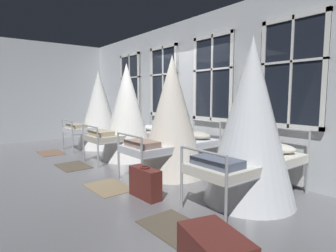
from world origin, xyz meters
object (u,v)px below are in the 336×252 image
Objects in this scene: cot_third at (172,118)px; suitcase_dark at (145,183)px; cot_first at (99,110)px; cot_fourth at (251,123)px; cot_second at (127,113)px.

cot_third is 3.91× the size of suitcase_dark.
cot_fourth is (5.12, -0.02, 0.05)m from cot_first.
cot_second is at bearing -93.38° from cot_first.
cot_third is at bearing -91.30° from cot_second.
cot_first is 5.12m from cot_fourth.
cot_first is at bearing 86.60° from cot_second.
cot_fourth is (1.70, 0.04, 0.03)m from cot_third.
cot_fourth reaches higher than cot_second.
cot_first reaches higher than suitcase_dark.
cot_second is 0.97× the size of cot_fourth.
cot_fourth is at bearing -89.90° from cot_third.
cot_third is 1.54m from suitcase_dark.
cot_fourth is 1.73m from suitcase_dark.
cot_fourth is at bearing 45.24° from suitcase_dark.
suitcase_dark is (-1.00, -1.10, -0.89)m from cot_fourth.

